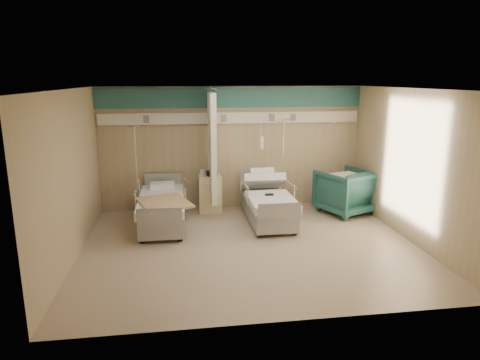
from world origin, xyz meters
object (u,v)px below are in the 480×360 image
visitor_armchair (345,192)px  iv_stand_right (282,192)px  iv_stand_left (138,199)px  bed_right (268,207)px  bedside_cabinet (210,193)px  bed_left (162,212)px

visitor_armchair → iv_stand_right: size_ratio=0.52×
iv_stand_right → iv_stand_left: iv_stand_right is taller
bed_right → bedside_cabinet: bearing=142.0°
visitor_armchair → iv_stand_left: bearing=-28.7°
bed_left → iv_stand_left: size_ratio=1.08×
bed_right → iv_stand_left: 2.83m
bed_left → iv_stand_left: bearing=125.7°
iv_stand_right → visitor_armchair: bearing=-17.9°
bed_right → bed_left: bearing=180.0°
bed_right → bedside_cabinet: 1.46m
iv_stand_left → bedside_cabinet: bearing=5.8°
bed_right → bedside_cabinet: (-1.15, 0.90, 0.11)m
iv_stand_right → iv_stand_left: (-3.23, -0.04, -0.02)m
bed_right → iv_stand_right: iv_stand_right is taller
visitor_armchair → bedside_cabinet: bearing=-34.3°
bedside_cabinet → visitor_armchair: 3.05m
visitor_armchair → bed_right: bearing=-13.3°
iv_stand_left → bed_left: bearing=-54.3°
bedside_cabinet → visitor_armchair: (3.00, -0.56, 0.07)m
bed_right → iv_stand_left: iv_stand_left is taller
bedside_cabinet → iv_stand_left: size_ratio=0.42×
bed_right → iv_stand_left: size_ratio=1.08×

